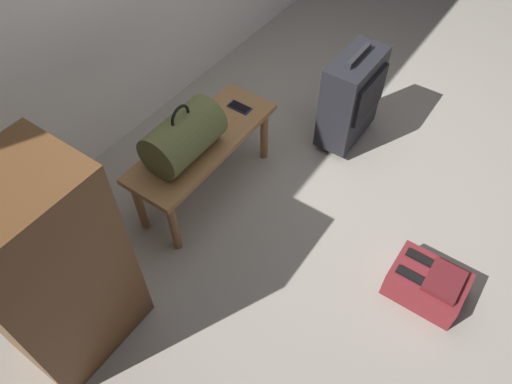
% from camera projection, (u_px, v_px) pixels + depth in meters
% --- Properties ---
extents(ground_plane, '(6.60, 6.60, 0.00)m').
position_uv_depth(ground_plane, '(355.00, 187.00, 3.04)').
color(ground_plane, gray).
extents(bench, '(1.00, 0.36, 0.43)m').
position_uv_depth(bench, '(203.00, 148.00, 2.76)').
color(bench, olive).
rests_on(bench, ground).
extents(duffel_bag_olive, '(0.44, 0.26, 0.34)m').
position_uv_depth(duffel_bag_olive, '(184.00, 137.00, 2.53)').
color(duffel_bag_olive, '#51562D').
rests_on(duffel_bag_olive, bench).
extents(cell_phone, '(0.07, 0.14, 0.01)m').
position_uv_depth(cell_phone, '(240.00, 107.00, 2.88)').
color(cell_phone, '#191E4C').
rests_on(cell_phone, bench).
extents(suitcase_upright_charcoal, '(0.47, 0.25, 0.68)m').
position_uv_depth(suitcase_upright_charcoal, '(351.00, 97.00, 3.07)').
color(suitcase_upright_charcoal, black).
rests_on(suitcase_upright_charcoal, ground).
extents(backpack_maroon, '(0.28, 0.38, 0.21)m').
position_uv_depth(backpack_maroon, '(427.00, 284.00, 2.49)').
color(backpack_maroon, maroon).
rests_on(backpack_maroon, ground).
extents(side_cabinet, '(0.56, 0.44, 1.10)m').
position_uv_depth(side_cabinet, '(50.00, 271.00, 2.02)').
color(side_cabinet, brown).
rests_on(side_cabinet, ground).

